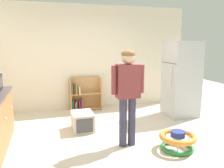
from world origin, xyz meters
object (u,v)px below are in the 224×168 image
(refrigerator, at_px, (181,79))
(bookshelf, at_px, (83,96))
(baby_walker, at_px, (177,140))
(pet_carrier, at_px, (82,121))
(standing_person, at_px, (128,89))

(refrigerator, height_order, bookshelf, refrigerator)
(baby_walker, bearing_deg, refrigerator, 56.50)
(pet_carrier, bearing_deg, bookshelf, 79.96)
(bookshelf, height_order, pet_carrier, bookshelf)
(bookshelf, bearing_deg, pet_carrier, -100.04)
(baby_walker, bearing_deg, pet_carrier, 136.49)
(refrigerator, relative_size, pet_carrier, 3.22)
(standing_person, relative_size, pet_carrier, 2.96)
(bookshelf, bearing_deg, baby_walker, -67.62)
(standing_person, height_order, pet_carrier, standing_person)
(pet_carrier, bearing_deg, refrigerator, 7.04)
(refrigerator, distance_m, baby_walker, 2.05)
(refrigerator, xyz_separation_m, standing_person, (-1.79, -1.21, 0.10))
(baby_walker, height_order, pet_carrier, pet_carrier)
(bookshelf, xyz_separation_m, standing_person, (0.38, -2.32, 0.62))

